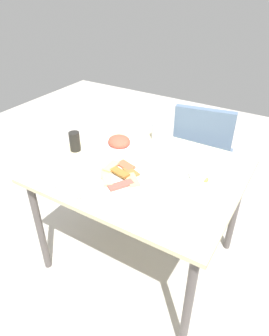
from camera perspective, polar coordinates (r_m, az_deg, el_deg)
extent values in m
plane|color=#BCB6AD|center=(2.18, 1.12, -16.33)|extent=(6.00, 6.00, 0.00)
cube|color=beige|center=(1.71, 1.38, -0.48)|extent=(1.10, 0.91, 0.02)
cylinder|color=#504A48|center=(1.96, -17.63, -10.71)|extent=(0.04, 0.04, 0.70)
cylinder|color=#504A48|center=(1.57, 10.18, -24.20)|extent=(0.04, 0.04, 0.70)
cylinder|color=#504A48|center=(2.41, -4.07, 0.09)|extent=(0.04, 0.04, 0.70)
cylinder|color=#504A48|center=(2.10, 18.62, -7.51)|extent=(0.04, 0.04, 0.70)
cube|color=slate|center=(2.42, 12.79, 1.65)|extent=(0.49, 0.49, 0.06)
cube|color=slate|center=(2.13, 12.69, 5.14)|extent=(0.40, 0.12, 0.46)
cylinder|color=brown|center=(2.69, 16.89, -1.36)|extent=(0.03, 0.03, 0.40)
cylinder|color=brown|center=(2.73, 9.04, 0.25)|extent=(0.03, 0.03, 0.40)
cylinder|color=brown|center=(2.38, 15.76, -6.19)|extent=(0.03, 0.03, 0.40)
cylinder|color=brown|center=(2.42, 6.89, -4.29)|extent=(0.03, 0.03, 0.40)
cylinder|color=white|center=(1.61, -2.18, -1.85)|extent=(0.31, 0.31, 0.01)
cube|color=#9E6A2B|center=(1.61, -2.81, -0.82)|extent=(0.12, 0.07, 0.01)
cube|color=tan|center=(1.63, -5.43, -1.02)|extent=(0.11, 0.12, 0.01)
cube|color=#DE5C3C|center=(1.69, -1.68, 0.48)|extent=(0.12, 0.08, 0.01)
cube|color=olive|center=(1.64, -0.65, -0.74)|extent=(0.11, 0.08, 0.01)
cube|color=#C45246|center=(1.54, -2.59, -3.25)|extent=(0.11, 0.14, 0.01)
cube|color=#EAB174|center=(1.58, -0.46, -2.30)|extent=(0.13, 0.12, 0.01)
cube|color=#E2AD77|center=(1.67, -4.46, 0.35)|extent=(0.05, 0.11, 0.01)
cube|color=#DCD07D|center=(1.58, -5.20, -2.29)|extent=(0.10, 0.11, 0.01)
cylinder|color=white|center=(1.65, 12.03, -1.87)|extent=(0.20, 0.20, 0.01)
ellipsoid|color=white|center=(1.64, 12.12, -1.22)|extent=(0.14, 0.13, 0.06)
sphere|color=#ECE749|center=(1.61, 13.48, -2.18)|extent=(0.03, 0.03, 0.03)
cylinder|color=white|center=(1.93, -2.92, 4.43)|extent=(0.21, 0.21, 0.01)
ellipsoid|color=#BF4F3B|center=(1.92, -2.94, 5.05)|extent=(0.21, 0.21, 0.07)
sphere|color=#F1D455|center=(1.98, -3.23, 5.89)|extent=(0.03, 0.03, 0.03)
cylinder|color=black|center=(1.89, -11.31, 4.98)|extent=(0.08, 0.08, 0.12)
cylinder|color=silver|center=(1.99, 4.38, 6.90)|extent=(0.07, 0.07, 0.11)
cube|color=white|center=(1.57, -12.32, -4.13)|extent=(0.13, 0.13, 0.00)
cube|color=silver|center=(1.56, -12.78, -4.35)|extent=(0.19, 0.03, 0.00)
cube|color=silver|center=(1.58, -11.90, -3.68)|extent=(0.16, 0.04, 0.00)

